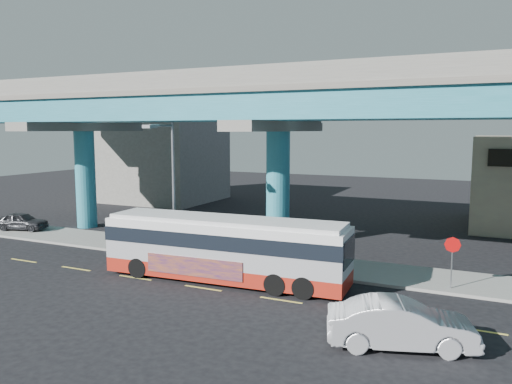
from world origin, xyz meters
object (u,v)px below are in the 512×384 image
at_px(parked_car, 22,221).
at_px(stop_sign, 452,252).
at_px(transit_bus, 225,246).
at_px(sedan, 401,324).
at_px(street_lamp, 168,170).

distance_m(parked_car, stop_sign, 29.78).
height_order(transit_bus, sedan, transit_bus).
bearing_deg(sedan, street_lamp, 47.81).
relative_size(parked_car, street_lamp, 0.52).
distance_m(parked_car, street_lamp, 15.30).
relative_size(sedan, parked_car, 1.31).
bearing_deg(parked_car, stop_sign, -107.50).
relative_size(transit_bus, street_lamp, 1.61).
bearing_deg(transit_bus, sedan, -27.76).
relative_size(transit_bus, sedan, 2.35).
bearing_deg(stop_sign, street_lamp, -159.97).
xyz_separation_m(transit_bus, sedan, (9.17, -4.23, -0.92)).
relative_size(street_lamp, stop_sign, 3.19).
height_order(sedan, parked_car, sedan).
relative_size(sedan, stop_sign, 2.19).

